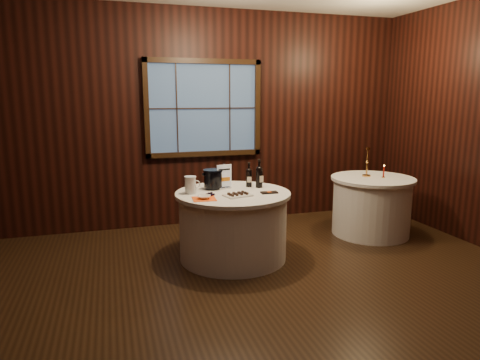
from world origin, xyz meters
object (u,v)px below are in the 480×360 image
object	(u,v)px
chocolate_plate	(238,195)
chocolate_box	(269,192)
glass_pitcher	(191,185)
cracker_bowl	(204,197)
sign_stand	(224,180)
grape_bunch	(211,194)
side_table	(371,206)
port_bottle_left	(249,176)
red_candle	(384,173)
port_bottle_right	(259,175)
ice_bucket	(213,179)
main_table	(233,225)
brass_candlestick	(367,166)

from	to	relation	value
chocolate_plate	chocolate_box	bearing A→B (deg)	5.03
glass_pitcher	cracker_bowl	distance (m)	0.32
sign_stand	cracker_bowl	distance (m)	0.55
grape_bunch	side_table	bearing A→B (deg)	10.49
glass_pitcher	port_bottle_left	bearing A→B (deg)	15.35
grape_bunch	red_candle	bearing A→B (deg)	8.67
side_table	grape_bunch	bearing A→B (deg)	-169.51
port_bottle_right	red_candle	bearing A→B (deg)	-20.43
ice_bucket	main_table	bearing A→B (deg)	-51.39
grape_bunch	glass_pitcher	size ratio (longest dim) A/B	0.84
ice_bucket	chocolate_plate	bearing A→B (deg)	-67.96
chocolate_plate	cracker_bowl	size ratio (longest dim) A/B	2.39
chocolate_plate	red_candle	xyz separation A→B (m)	(2.12, 0.45, 0.05)
sign_stand	glass_pitcher	size ratio (longest dim) A/B	1.53
side_table	sign_stand	size ratio (longest dim) A/B	3.72
grape_bunch	glass_pitcher	xyz separation A→B (m)	(-0.18, 0.19, 0.08)
chocolate_plate	chocolate_box	size ratio (longest dim) A/B	1.76
chocolate_plate	brass_candlestick	xyz separation A→B (m)	(1.96, 0.59, 0.12)
side_table	glass_pitcher	bearing A→B (deg)	-174.70
port_bottle_left	chocolate_box	xyz separation A→B (m)	(0.11, -0.39, -0.12)
side_table	sign_stand	xyz separation A→B (m)	(-2.05, -0.10, 0.48)
port_bottle_right	chocolate_box	distance (m)	0.34
port_bottle_right	brass_candlestick	xyz separation A→B (m)	(1.59, 0.24, -0.00)
chocolate_box	red_candle	bearing A→B (deg)	15.72
chocolate_plate	sign_stand	bearing A→B (deg)	96.05
main_table	grape_bunch	world-z (taller)	grape_bunch
port_bottle_left	grape_bunch	size ratio (longest dim) A/B	1.81
main_table	side_table	bearing A→B (deg)	8.53
chocolate_plate	brass_candlestick	world-z (taller)	brass_candlestick
main_table	red_candle	bearing A→B (deg)	6.56
red_candle	port_bottle_right	bearing A→B (deg)	-176.75
sign_stand	glass_pitcher	world-z (taller)	sign_stand
main_table	chocolate_box	world-z (taller)	chocolate_box
ice_bucket	red_candle	size ratio (longest dim) A/B	1.34
port_bottle_left	glass_pitcher	bearing A→B (deg)	-158.90
main_table	cracker_bowl	bearing A→B (deg)	-148.81
cracker_bowl	brass_candlestick	size ratio (longest dim) A/B	0.35
chocolate_plate	brass_candlestick	bearing A→B (deg)	16.68
brass_candlestick	chocolate_box	bearing A→B (deg)	-160.76
chocolate_box	brass_candlestick	bearing A→B (deg)	21.71
ice_bucket	chocolate_box	xyz separation A→B (m)	(0.54, -0.39, -0.11)
chocolate_plate	port_bottle_left	bearing A→B (deg)	57.85
chocolate_box	grape_bunch	bearing A→B (deg)	178.29
grape_bunch	brass_candlestick	xyz separation A→B (m)	(2.23, 0.51, 0.12)
chocolate_plate	glass_pitcher	bearing A→B (deg)	149.04
grape_bunch	port_bottle_right	bearing A→B (deg)	22.55
grape_bunch	glass_pitcher	bearing A→B (deg)	132.93
brass_candlestick	red_candle	size ratio (longest dim) A/B	2.31
red_candle	chocolate_plate	bearing A→B (deg)	-168.15
port_bottle_left	cracker_bowl	xyz separation A→B (m)	(-0.63, -0.44, -0.10)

